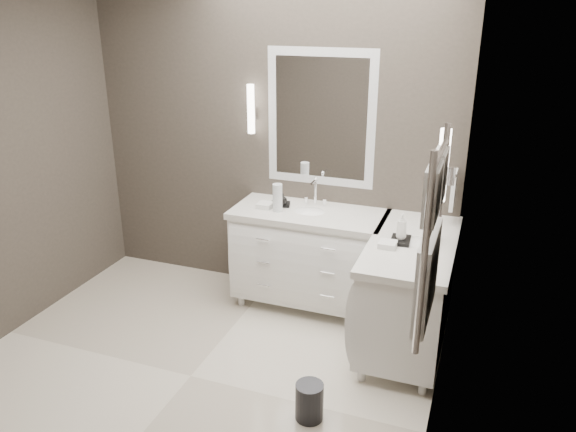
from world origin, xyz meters
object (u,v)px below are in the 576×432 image
(vanity_right, at_px, (409,287))
(vanity_back, at_px, (309,252))
(towel_ladder, at_px, (430,246))
(waste_bin, at_px, (309,401))

(vanity_right, bearing_deg, vanity_back, 159.62)
(towel_ladder, bearing_deg, vanity_back, 124.10)
(towel_ladder, xyz_separation_m, waste_bin, (-0.65, 0.29, -1.27))
(vanity_right, relative_size, waste_bin, 5.05)
(vanity_back, xyz_separation_m, waste_bin, (0.45, -1.34, -0.36))
(towel_ladder, height_order, waste_bin, towel_ladder)
(waste_bin, bearing_deg, vanity_right, 67.20)
(waste_bin, bearing_deg, vanity_back, 108.61)
(vanity_back, height_order, waste_bin, vanity_back)
(vanity_back, height_order, vanity_right, same)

